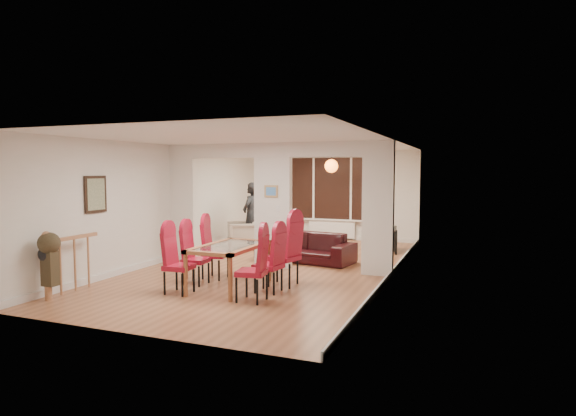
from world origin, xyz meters
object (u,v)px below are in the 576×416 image
Objects in this scene: coffee_table at (311,246)px; person at (251,215)px; dining_table at (230,267)px; dining_chair_lc at (215,250)px; dining_chair_la at (179,262)px; dining_chair_rb at (268,261)px; sofa at (305,247)px; bowl at (321,241)px; armchair at (243,235)px; dining_chair_lb at (196,256)px; dining_chair_ra at (252,267)px; dining_chair_rc at (283,252)px; television at (391,240)px; bottle at (314,237)px.

person is at bearing -173.24° from coffee_table.
dining_chair_lc is (-0.63, 0.58, 0.16)m from dining_table.
person reaches higher than coffee_table.
dining_chair_rb is (1.34, 0.62, -0.00)m from dining_chair_la.
sofa is 1.41m from bowl.
dining_table is 0.89m from dining_chair_la.
armchair is (-2.42, 3.86, -0.17)m from dining_chair_rb.
dining_chair_lb is 3.95m from armchair.
dining_chair_ra is at bearing -83.81° from dining_chair_rb.
dining_chair_la is 0.61× the size of person.
dining_chair_rb reaches higher than dining_chair_lb.
dining_chair_rb is 0.52m from dining_chair_rc.
dining_chair_rc is at bearing -82.78° from bowl.
television is (2.67, 4.82, -0.21)m from dining_chair_lb.
television is at bearing 68.10° from dining_table.
television is (1.25, 5.47, -0.24)m from dining_chair_ra.
dining_chair_lc reaches higher than bottle.
sofa is at bearing -77.25° from coffee_table.
dining_chair_la is 1.80m from dining_chair_rc.
armchair reaches higher than television.
dining_chair_la reaches higher than coffee_table.
dining_chair_ra is 1.38× the size of armchair.
dining_chair_lb is 0.46× the size of sofa.
armchair reaches higher than coffee_table.
armchair is (-1.08, 4.47, -0.17)m from dining_chair_la.
dining_chair_rb is (1.34, -0.58, -0.01)m from dining_chair_lc.
armchair is 1.81m from coffee_table.
coffee_table is (0.06, 4.20, -0.27)m from dining_table.
dining_chair_lb is 1.56m from dining_chair_ra.
sofa is 2.28× the size of coffee_table.
dining_chair_rc is (1.40, -0.06, 0.06)m from dining_chair_lc.
armchair is (-2.07, 1.03, 0.03)m from sofa.
dining_chair_rc is 5.54× the size of bowl.
coffee_table is at bearing 73.92° from dining_chair_lb.
bowl is at bearing 85.27° from dining_chair_ra.
dining_chair_lc is 1.36× the size of armchair.
armchair is 0.81× the size of coffee_table.
dining_chair_rb is 4.60m from person.
armchair is (-1.07, 3.28, -0.18)m from dining_chair_lc.
bowl is (2.00, 0.38, -0.11)m from armchair.
dining_chair_lc is 3.70m from coffee_table.
dining_chair_rc is 4.18m from person.
coffee_table is (0.77, 4.15, -0.40)m from dining_chair_lb.
dining_chair_ra reaches higher than bottle.
dining_table reaches higher than armchair.
dining_chair_lb is 0.99× the size of television.
dining_chair_rb is at bearing -81.10° from coffee_table.
dining_table is 0.73× the size of sofa.
dining_chair_lb is at bearing -101.18° from bottle.
dining_chair_lb is (-0.72, 0.04, 0.13)m from dining_table.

